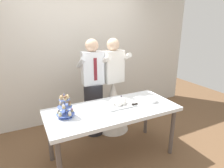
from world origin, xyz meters
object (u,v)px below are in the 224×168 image
(dessert_table, at_px, (113,113))
(person_bride, at_px, (113,100))
(person_groom, at_px, (93,94))
(main_cake_tray, at_px, (119,102))
(plate_stack, at_px, (151,100))
(cupcake_stand, at_px, (65,108))

(dessert_table, bearing_deg, person_bride, 62.75)
(person_groom, bearing_deg, person_bride, -5.52)
(main_cake_tray, height_order, plate_stack, main_cake_tray)
(main_cake_tray, height_order, person_bride, person_bride)
(cupcake_stand, bearing_deg, dessert_table, -4.01)
(cupcake_stand, relative_size, plate_stack, 1.64)
(main_cake_tray, distance_m, plate_stack, 0.49)
(person_groom, distance_m, person_bride, 0.40)
(plate_stack, distance_m, person_bride, 0.81)
(dessert_table, xyz_separation_m, person_groom, (-0.00, 0.73, 0.05))
(person_bride, bearing_deg, cupcake_stand, -146.76)
(person_groom, bearing_deg, main_cake_tray, -78.76)
(dessert_table, distance_m, main_cake_tray, 0.18)
(cupcake_stand, xyz_separation_m, person_bride, (0.99, 0.65, -0.31))
(cupcake_stand, bearing_deg, person_bride, 33.24)
(dessert_table, height_order, plate_stack, plate_stack)
(dessert_table, xyz_separation_m, plate_stack, (0.61, -0.04, 0.10))
(cupcake_stand, relative_size, main_cake_tray, 0.70)
(dessert_table, bearing_deg, plate_stack, -4.15)
(plate_stack, bearing_deg, dessert_table, 175.85)
(person_groom, bearing_deg, cupcake_stand, -132.69)
(dessert_table, xyz_separation_m, main_cake_tray, (0.13, 0.06, 0.12))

